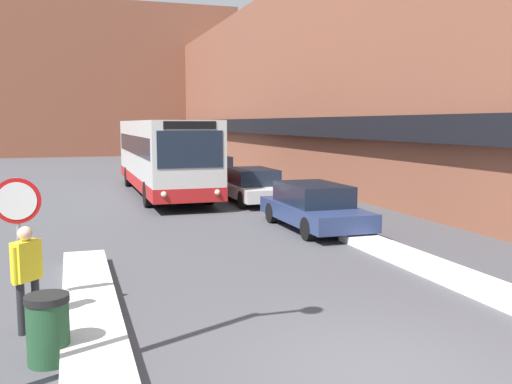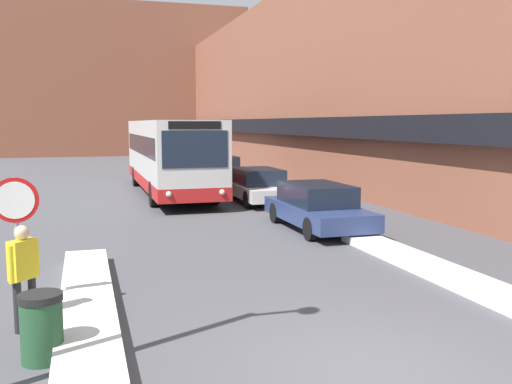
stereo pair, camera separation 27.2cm
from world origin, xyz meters
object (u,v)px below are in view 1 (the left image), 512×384
(parked_car_middle, at_px, (252,185))
(stop_sign, at_px, (18,217))
(city_bus, at_px, (163,155))
(trash_bin, at_px, (48,329))
(parked_car_back, at_px, (212,171))
(parked_car_front, at_px, (314,206))
(pedestrian, at_px, (27,269))

(parked_car_middle, height_order, stop_sign, stop_sign)
(city_bus, height_order, trash_bin, city_bus)
(parked_car_middle, relative_size, parked_car_back, 0.99)
(city_bus, xyz_separation_m, parked_car_front, (3.03, -10.03, -1.09))
(parked_car_front, relative_size, parked_car_back, 1.00)
(parked_car_front, distance_m, trash_bin, 10.86)
(stop_sign, distance_m, pedestrian, 1.08)
(parked_car_front, bearing_deg, pedestrian, -139.45)
(stop_sign, xyz_separation_m, pedestrian, (0.16, -0.82, -0.69))
(parked_car_back, relative_size, trash_bin, 5.05)
(city_bus, bearing_deg, stop_sign, -107.08)
(parked_car_middle, xyz_separation_m, parked_car_back, (-0.00, 6.89, 0.06))
(parked_car_back, xyz_separation_m, stop_sign, (-7.89, -18.90, 0.93))
(parked_car_middle, xyz_separation_m, stop_sign, (-7.89, -12.00, 0.99))
(stop_sign, height_order, trash_bin, stop_sign)
(stop_sign, bearing_deg, trash_bin, -77.19)
(parked_car_front, distance_m, pedestrian, 10.17)
(stop_sign, bearing_deg, parked_car_back, 67.35)
(city_bus, bearing_deg, trash_bin, -103.66)
(parked_car_back, relative_size, pedestrian, 2.88)
(parked_car_front, bearing_deg, stop_sign, -143.71)
(parked_car_front, height_order, pedestrian, pedestrian)
(trash_bin, bearing_deg, city_bus, 76.34)
(stop_sign, relative_size, pedestrian, 1.40)
(parked_car_front, xyz_separation_m, pedestrian, (-7.72, -6.61, 0.30))
(pedestrian, bearing_deg, stop_sign, 54.41)
(stop_sign, bearing_deg, parked_car_front, 36.29)
(parked_car_back, distance_m, stop_sign, 20.50)
(parked_car_middle, bearing_deg, city_bus, 128.39)
(pedestrian, distance_m, trash_bin, 1.47)
(pedestrian, bearing_deg, city_bus, 27.43)
(parked_car_back, distance_m, pedestrian, 21.18)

